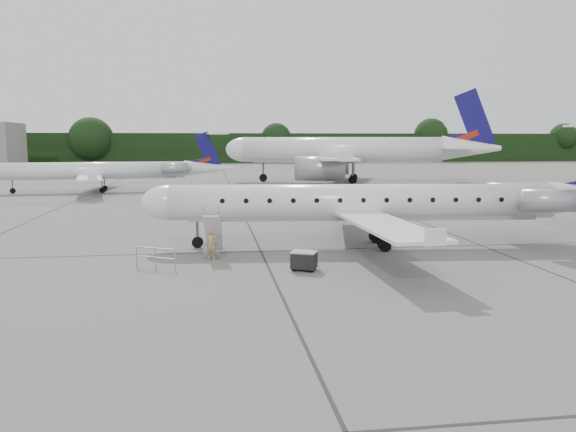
{
  "coord_description": "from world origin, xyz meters",
  "views": [
    {
      "loc": [
        -7.25,
        -24.5,
        6.12
      ],
      "look_at": [
        -3.32,
        3.41,
        2.3
      ],
      "focal_mm": 35.0,
      "sensor_mm": 36.0,
      "label": 1
    }
  ],
  "objects": [
    {
      "name": "passenger",
      "position": [
        -7.21,
        4.03,
        0.8
      ],
      "size": [
        0.67,
        0.54,
        1.6
      ],
      "primitive_type": "imported",
      "rotation": [
        0.0,
        0.0,
        -0.29
      ],
      "color": "#9C8055",
      "rests_on": "ground"
    },
    {
      "name": "ground",
      "position": [
        0.0,
        0.0,
        0.0
      ],
      "size": [
        320.0,
        320.0,
        0.0
      ],
      "primitive_type": "plane",
      "color": "slate",
      "rests_on": "ground"
    },
    {
      "name": "main_regional_jet",
      "position": [
        1.47,
        6.6,
        3.62
      ],
      "size": [
        29.98,
        22.85,
        7.23
      ],
      "primitive_type": null,
      "rotation": [
        0.0,
        0.0,
        -0.09
      ],
      "color": "silver",
      "rests_on": "ground"
    },
    {
      "name": "treeline",
      "position": [
        0.0,
        130.0,
        4.0
      ],
      "size": [
        260.0,
        4.0,
        8.0
      ],
      "primitive_type": "cube",
      "color": "black",
      "rests_on": "ground"
    },
    {
      "name": "bg_narrowbody",
      "position": [
        11.72,
        55.31,
        6.53
      ],
      "size": [
        42.25,
        35.29,
        13.07
      ],
      "primitive_type": null,
      "rotation": [
        0.0,
        0.0,
        -0.28
      ],
      "color": "silver",
      "rests_on": "ground"
    },
    {
      "name": "baggage_cart",
      "position": [
        -2.88,
        1.12,
        0.49
      ],
      "size": [
        1.39,
        1.29,
        0.97
      ],
      "primitive_type": null,
      "rotation": [
        0.0,
        0.0,
        -0.42
      ],
      "color": "black",
      "rests_on": "ground"
    },
    {
      "name": "bg_regional_left",
      "position": [
        -20.75,
        44.55,
        3.54
      ],
      "size": [
        28.35,
        21.36,
        7.08
      ],
      "primitive_type": null,
      "rotation": [
        0.0,
        0.0,
        0.07
      ],
      "color": "silver",
      "rests_on": "ground"
    },
    {
      "name": "airstair",
      "position": [
        -7.09,
        5.26,
        1.13
      ],
      "size": [
        1.05,
        2.23,
        2.27
      ],
      "primitive_type": null,
      "rotation": [
        0.0,
        0.0,
        -0.09
      ],
      "color": "silver",
      "rests_on": "ground"
    },
    {
      "name": "safety_railing",
      "position": [
        -9.87,
        2.42,
        0.5
      ],
      "size": [
        1.94,
        1.18,
        1.0
      ],
      "primitive_type": null,
      "rotation": [
        0.0,
        0.0,
        -0.53
      ],
      "color": "#989AA0",
      "rests_on": "ground"
    }
  ]
}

